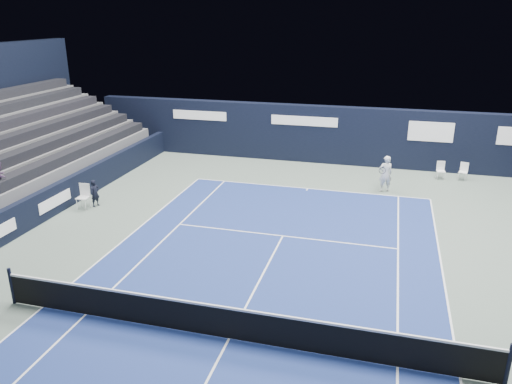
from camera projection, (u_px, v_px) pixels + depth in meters
ground at (250, 298)px, 14.41m from camera, size 48.00×48.00×0.00m
court_surface at (229, 339)px, 12.59m from camera, size 10.97×23.77×0.01m
folding_chair_back_a at (441, 167)px, 24.64m from camera, size 0.43×0.45×0.88m
folding_chair_back_b at (464, 170)px, 24.46m from camera, size 0.48×0.47×0.87m
line_judge_chair at (84, 194)px, 20.88m from camera, size 0.49×0.47×1.05m
line_judge at (95, 193)px, 21.08m from camera, size 0.41×0.49×1.16m
court_markings at (229, 339)px, 12.59m from camera, size 11.03×23.83×0.00m
tennis_net at (229, 322)px, 12.42m from camera, size 12.90×0.10×1.10m
back_sponsor_wall at (323, 134)px, 27.05m from camera, size 26.00×0.63×3.10m
side_barrier_left at (51, 201)px, 20.15m from camera, size 0.33×22.00×1.20m
tennis_player at (386, 174)px, 22.77m from camera, size 0.72×0.91×1.69m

